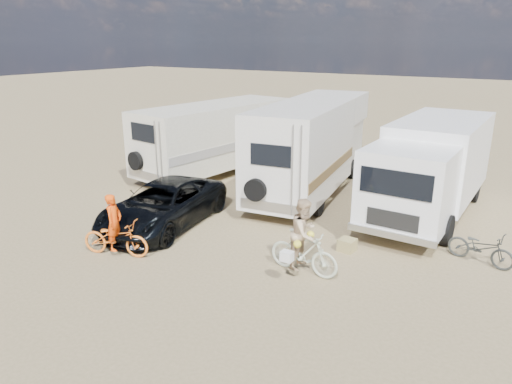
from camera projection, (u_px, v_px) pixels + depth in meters
The scene contains 12 objects.
ground at pixel (216, 260), 12.66m from camera, with size 140.00×140.00×0.00m, color #8E7A55.
rv_main at pixel (312, 148), 17.90m from camera, with size 2.38×8.25×3.48m, color silver, non-canonical shape.
rv_left at pixel (215, 139), 20.50m from camera, with size 2.51×7.54×3.02m, color beige, non-canonical shape.
box_truck at pixel (430, 170), 15.55m from camera, with size 2.57×7.62×3.09m, color white, non-canonical shape.
dark_suv at pixel (163, 205), 14.84m from camera, with size 2.29×4.96×1.38m, color black.
bike_man at pixel (116, 238), 12.82m from camera, with size 0.66×1.91×1.00m, color orange.
bike_woman at pixel (304, 252), 11.81m from camera, with size 0.53×1.88×1.13m, color #B2BBA0.
rider_man at pixel (115, 228), 12.73m from camera, with size 0.57×0.38×1.57m, color #F24809.
rider_woman at pixel (304, 240), 11.70m from camera, with size 0.87×0.68×1.80m, color tan.
bike_parked at pixel (481, 247), 12.36m from camera, with size 0.60×1.71×0.90m, color #292C29.
cooler at pixel (191, 206), 16.07m from camera, with size 0.55×0.40×0.44m, color teal.
crate at pixel (347, 245), 13.17m from camera, with size 0.44×0.44×0.35m, color #92834E.
Camera 1 is at (6.96, -9.20, 5.65)m, focal length 33.05 mm.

